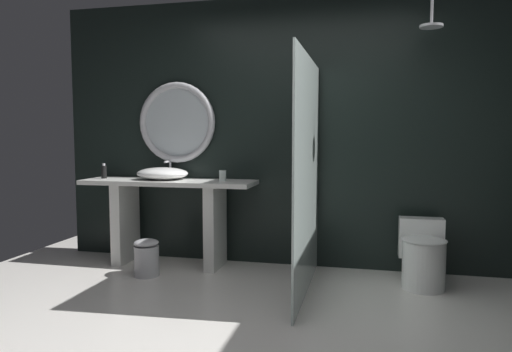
# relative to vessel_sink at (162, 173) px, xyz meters

# --- Properties ---
(ground_plane) EXTENTS (5.76, 5.76, 0.00)m
(ground_plane) POSITION_rel_vessel_sink_xyz_m (1.26, -1.61, -0.90)
(ground_plane) COLOR silver
(back_wall_panel) EXTENTS (4.80, 0.10, 2.60)m
(back_wall_panel) POSITION_rel_vessel_sink_xyz_m (1.26, 0.29, 0.40)
(back_wall_panel) COLOR black
(back_wall_panel) RESTS_ON ground_plane
(vanity_counter) EXTENTS (1.71, 0.49, 0.84)m
(vanity_counter) POSITION_rel_vessel_sink_xyz_m (0.08, -0.03, -0.36)
(vanity_counter) COLOR silver
(vanity_counter) RESTS_ON ground_plane
(vessel_sink) EXTENTS (0.51, 0.42, 0.18)m
(vessel_sink) POSITION_rel_vessel_sink_xyz_m (0.00, 0.00, 0.00)
(vessel_sink) COLOR white
(vessel_sink) RESTS_ON vanity_counter
(tumbler_cup) EXTENTS (0.07, 0.07, 0.10)m
(tumbler_cup) POSITION_rel_vessel_sink_xyz_m (0.62, 0.01, -0.01)
(tumbler_cup) COLOR silver
(tumbler_cup) RESTS_ON vanity_counter
(soap_dispenser) EXTENTS (0.05, 0.05, 0.15)m
(soap_dispenser) POSITION_rel_vessel_sink_xyz_m (-0.63, -0.01, 0.01)
(soap_dispenser) COLOR black
(soap_dispenser) RESTS_ON vanity_counter
(round_wall_mirror) EXTENTS (0.81, 0.07, 0.81)m
(round_wall_mirror) POSITION_rel_vessel_sink_xyz_m (0.08, 0.20, 0.50)
(round_wall_mirror) COLOR #B7B7BC
(shower_glass_panel) EXTENTS (0.02, 1.50, 1.90)m
(shower_glass_panel) POSITION_rel_vessel_sink_xyz_m (1.50, -0.51, 0.05)
(shower_glass_panel) COLOR silver
(shower_glass_panel) RESTS_ON ground_plane
(rain_shower_head) EXTENTS (0.19, 0.19, 0.33)m
(rain_shower_head) POSITION_rel_vessel_sink_xyz_m (2.46, -0.07, 1.31)
(rain_shower_head) COLOR #B7B7BC
(toilet) EXTENTS (0.38, 0.53, 0.56)m
(toilet) POSITION_rel_vessel_sink_xyz_m (2.44, -0.17, -0.64)
(toilet) COLOR white
(toilet) RESTS_ON ground_plane
(waste_bin) EXTENTS (0.23, 0.23, 0.34)m
(waste_bin) POSITION_rel_vessel_sink_xyz_m (0.03, -0.44, -0.73)
(waste_bin) COLOR #B7B7BC
(waste_bin) RESTS_ON ground_plane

